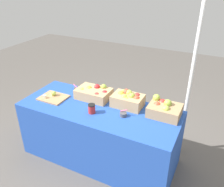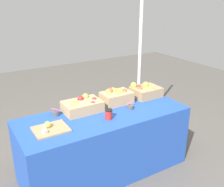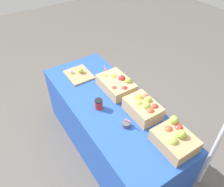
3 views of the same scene
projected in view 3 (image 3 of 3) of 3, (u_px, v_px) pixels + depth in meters
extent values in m
plane|color=#56514C|center=(111.00, 146.00, 2.84)|extent=(10.00, 10.00, 0.00)
cube|color=#234CAD|center=(111.00, 127.00, 2.60)|extent=(1.90, 0.76, 0.74)
cube|color=tan|center=(175.00, 141.00, 1.93)|extent=(0.35, 0.28, 0.12)
sphere|color=#B2C64C|center=(172.00, 142.00, 1.85)|extent=(0.08, 0.08, 0.08)
sphere|color=#99B742|center=(174.00, 120.00, 1.99)|extent=(0.08, 0.08, 0.08)
sphere|color=gold|center=(181.00, 138.00, 1.90)|extent=(0.08, 0.08, 0.08)
sphere|color=#B2332D|center=(178.00, 129.00, 1.97)|extent=(0.08, 0.08, 0.08)
sphere|color=#99B742|center=(181.00, 134.00, 1.88)|extent=(0.08, 0.08, 0.08)
sphere|color=#D14C33|center=(168.00, 130.00, 1.96)|extent=(0.08, 0.08, 0.08)
cube|color=tan|center=(143.00, 109.00, 2.20)|extent=(0.36, 0.24, 0.14)
sphere|color=gold|center=(139.00, 98.00, 2.24)|extent=(0.08, 0.08, 0.08)
sphere|color=#99B742|center=(147.00, 106.00, 2.12)|extent=(0.08, 0.08, 0.08)
sphere|color=#99B742|center=(147.00, 106.00, 2.13)|extent=(0.08, 0.08, 0.08)
sphere|color=#D14C33|center=(145.00, 98.00, 2.21)|extent=(0.08, 0.08, 0.08)
sphere|color=#99B742|center=(144.00, 97.00, 2.23)|extent=(0.08, 0.08, 0.08)
sphere|color=#B2C64C|center=(138.00, 104.00, 2.18)|extent=(0.08, 0.08, 0.08)
sphere|color=#99B742|center=(139.00, 109.00, 2.15)|extent=(0.08, 0.08, 0.08)
sphere|color=#B2332D|center=(154.00, 108.00, 2.14)|extent=(0.08, 0.08, 0.08)
sphere|color=#D14C33|center=(150.00, 112.00, 2.10)|extent=(0.08, 0.08, 0.08)
sphere|color=#99B742|center=(150.00, 109.00, 2.14)|extent=(0.08, 0.08, 0.08)
sphere|color=#B2C64C|center=(147.00, 100.00, 2.19)|extent=(0.08, 0.08, 0.08)
cube|color=tan|center=(116.00, 85.00, 2.50)|extent=(0.42, 0.28, 0.12)
sphere|color=gold|center=(114.00, 78.00, 2.52)|extent=(0.08, 0.08, 0.08)
sphere|color=#B2C64C|center=(115.00, 77.00, 2.55)|extent=(0.08, 0.08, 0.08)
sphere|color=#B2332D|center=(114.00, 89.00, 2.38)|extent=(0.08, 0.08, 0.08)
sphere|color=#99B742|center=(128.00, 81.00, 2.43)|extent=(0.08, 0.08, 0.08)
sphere|color=red|center=(125.00, 89.00, 2.37)|extent=(0.08, 0.08, 0.08)
sphere|color=#B2332D|center=(128.00, 84.00, 2.45)|extent=(0.08, 0.08, 0.08)
sphere|color=#B2C64C|center=(105.00, 77.00, 2.53)|extent=(0.08, 0.08, 0.08)
sphere|color=red|center=(122.00, 78.00, 2.47)|extent=(0.08, 0.08, 0.08)
cube|color=tan|center=(79.00, 75.00, 2.72)|extent=(0.33, 0.27, 0.02)
cube|color=beige|center=(80.00, 71.00, 2.75)|extent=(0.04, 0.04, 0.03)
sphere|color=#B2C64C|center=(80.00, 70.00, 2.72)|extent=(0.06, 0.06, 0.06)
cube|color=beige|center=(71.00, 71.00, 2.72)|extent=(0.05, 0.05, 0.04)
cylinder|color=#4C4C51|center=(126.00, 124.00, 2.12)|extent=(0.08, 0.08, 0.04)
cylinder|color=#EA598C|center=(128.00, 121.00, 2.09)|extent=(0.08, 0.01, 0.05)
cylinder|color=#4C4C51|center=(107.00, 72.00, 2.73)|extent=(0.08, 0.08, 0.05)
cylinder|color=#EA598C|center=(105.00, 69.00, 2.69)|extent=(0.09, 0.04, 0.05)
cylinder|color=red|center=(99.00, 104.00, 2.28)|extent=(0.08, 0.08, 0.10)
cylinder|color=black|center=(99.00, 101.00, 2.24)|extent=(0.08, 0.08, 0.01)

